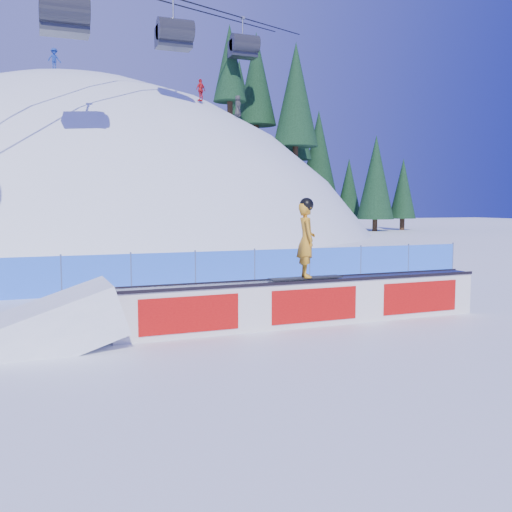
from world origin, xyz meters
name	(u,v)px	position (x,y,z in m)	size (l,w,h in m)	color
ground	(204,319)	(0.00, 0.00, 0.00)	(160.00, 160.00, 0.00)	white
snow_hill	(85,423)	(0.00, 42.00, -18.00)	(64.00, 64.00, 64.00)	white
treeline	(310,126)	(22.23, 39.35, 10.54)	(19.79, 12.75, 20.32)	#322014
safety_fence	(164,272)	(0.00, 4.50, 0.60)	(22.05, 0.05, 1.30)	blue
rail_box	(309,302)	(2.02, -1.50, 0.51)	(8.71, 0.79, 1.04)	silver
snow_ramp	(52,347)	(-3.42, -1.61, 0.00)	(2.54, 1.69, 0.95)	white
snowboarder	(306,239)	(1.94, -1.50, 1.92)	(1.72, 0.68, 1.79)	black
distant_skiers	(108,81)	(1.67, 31.76, 11.86)	(19.55, 10.92, 5.92)	black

